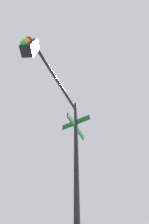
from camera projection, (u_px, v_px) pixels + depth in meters
The scene contains 1 object.
traffic_signal_near at pixel (56, 110), 3.87m from camera, with size 1.65×3.06×6.31m.
Camera 1 is at (-6.86, -3.33, 1.29)m, focal length 24.74 mm.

